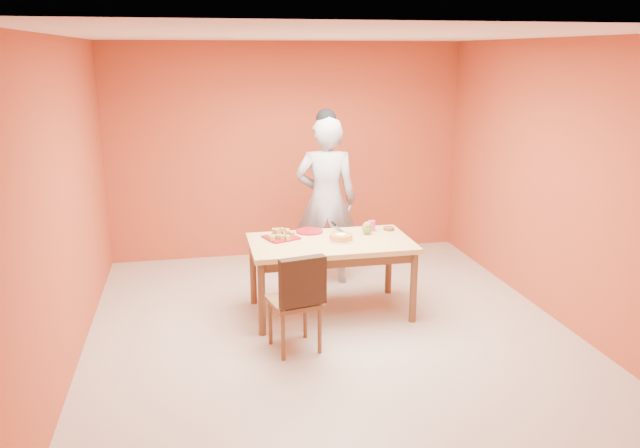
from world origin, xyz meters
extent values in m
plane|color=beige|center=(0.00, 0.00, 0.00)|extent=(5.00, 5.00, 0.00)
plane|color=white|center=(0.00, 0.00, 2.70)|extent=(5.00, 5.00, 0.00)
plane|color=#B9472A|center=(0.00, 2.50, 1.35)|extent=(4.50, 0.00, 4.50)
plane|color=#B9472A|center=(-2.25, 0.00, 1.35)|extent=(0.00, 5.00, 5.00)
plane|color=#B9472A|center=(2.25, 0.00, 1.35)|extent=(0.00, 5.00, 5.00)
cube|color=tan|center=(0.10, 0.45, 0.73)|extent=(1.60, 0.90, 0.05)
cube|color=brown|center=(0.10, 0.45, 0.66)|extent=(1.48, 0.78, 0.10)
cylinder|color=brown|center=(-0.64, 0.06, 0.35)|extent=(0.07, 0.07, 0.71)
cylinder|color=brown|center=(-0.64, 0.84, 0.35)|extent=(0.07, 0.07, 0.71)
cylinder|color=brown|center=(0.84, 0.06, 0.35)|extent=(0.07, 0.07, 0.71)
cylinder|color=brown|center=(0.84, 0.84, 0.35)|extent=(0.07, 0.07, 0.71)
imported|color=#959597|center=(0.25, 1.36, 0.95)|extent=(0.76, 0.57, 1.90)
cube|color=maroon|center=(-0.37, 0.64, 0.77)|extent=(0.39, 0.39, 0.02)
cylinder|color=maroon|center=(-0.05, 0.80, 0.77)|extent=(0.32, 0.32, 0.02)
cylinder|color=silver|center=(0.20, 0.44, 0.77)|extent=(0.28, 0.28, 0.01)
cylinder|color=orange|center=(0.20, 0.44, 0.80)|extent=(0.30, 0.30, 0.05)
cube|color=silver|center=(0.21, 0.62, 0.83)|extent=(0.08, 0.26, 0.01)
ellipsoid|color=olive|center=(0.52, 0.60, 0.83)|extent=(0.11, 0.09, 0.13)
cylinder|color=#DF218C|center=(0.60, 0.72, 0.81)|extent=(0.09, 0.09, 0.11)
cylinder|color=#36180E|center=(0.78, 0.70, 0.78)|extent=(0.11, 0.11, 0.03)
camera|label=1|loc=(-1.21, -5.30, 2.56)|focal=35.00mm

